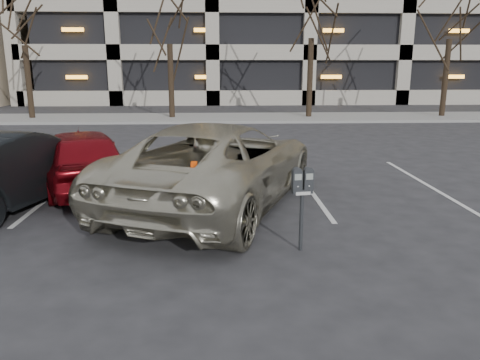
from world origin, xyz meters
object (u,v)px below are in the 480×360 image
object	(u,v)px
suv_silver	(217,164)
car_dark	(9,168)
parking_meter	(302,189)
car_red	(81,158)

from	to	relation	value
suv_silver	car_dark	size ratio (longest dim) A/B	1.42
parking_meter	car_red	xyz separation A→B (m)	(-4.27, 3.78, -0.26)
car_red	car_dark	bearing A→B (deg)	27.99
car_red	car_dark	size ratio (longest dim) A/B	0.89
suv_silver	car_red	distance (m)	3.31
parking_meter	car_red	size ratio (longest dim) A/B	0.31
parking_meter	car_dark	bearing A→B (deg)	147.06
parking_meter	car_dark	distance (m)	5.88
car_red	car_dark	world-z (taller)	car_dark
parking_meter	car_red	world-z (taller)	car_red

